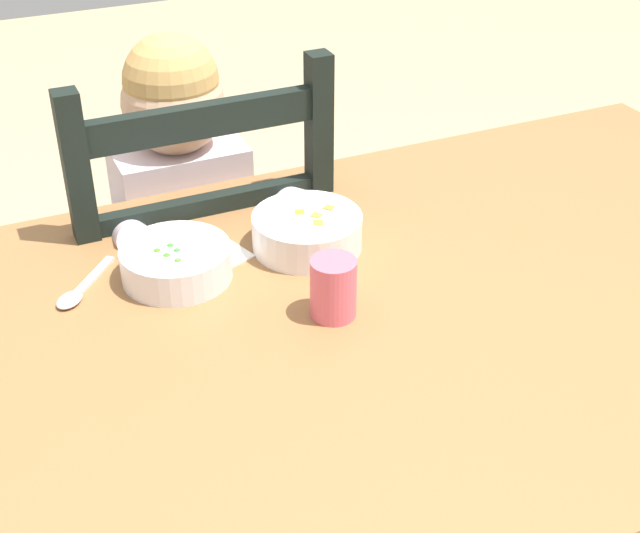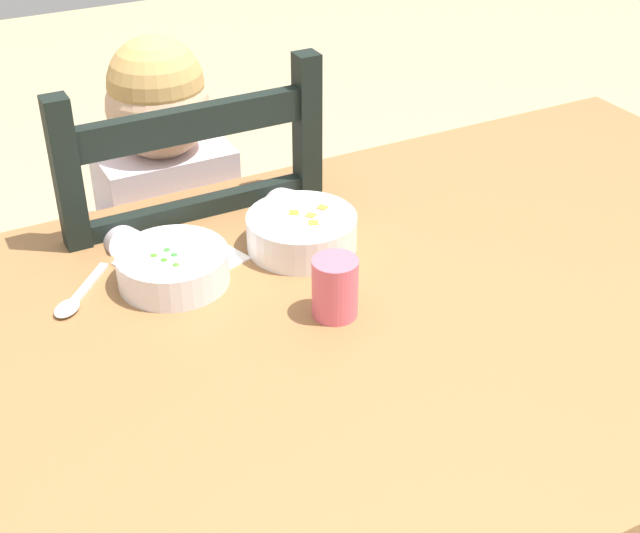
{
  "view_description": "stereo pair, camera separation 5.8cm",
  "coord_description": "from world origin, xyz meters",
  "px_view_note": "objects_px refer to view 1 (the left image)",
  "views": [
    {
      "loc": [
        -0.47,
        -0.84,
        1.38
      ],
      "look_at": [
        -0.06,
        0.06,
        0.76
      ],
      "focal_mm": 49.74,
      "sensor_mm": 36.0,
      "label": 1
    },
    {
      "loc": [
        -0.52,
        -0.81,
        1.38
      ],
      "look_at": [
        -0.06,
        0.06,
        0.76
      ],
      "focal_mm": 49.74,
      "sensor_mm": 36.0,
      "label": 2
    }
  ],
  "objects_px": {
    "bowl_of_peas": "(176,262)",
    "bowl_of_carrots": "(307,230)",
    "drinking_cup": "(333,288)",
    "dining_chair": "(195,303)",
    "child_figure": "(188,221)",
    "dining_table": "(377,362)",
    "spoon": "(77,292)"
  },
  "relations": [
    {
      "from": "bowl_of_peas",
      "to": "drinking_cup",
      "type": "relative_size",
      "value": 1.87
    },
    {
      "from": "dining_chair",
      "to": "bowl_of_peas",
      "type": "height_order",
      "value": "dining_chair"
    },
    {
      "from": "bowl_of_peas",
      "to": "spoon",
      "type": "height_order",
      "value": "bowl_of_peas"
    },
    {
      "from": "drinking_cup",
      "to": "child_figure",
      "type": "bearing_deg",
      "value": 97.49
    },
    {
      "from": "bowl_of_peas",
      "to": "bowl_of_carrots",
      "type": "distance_m",
      "value": 0.2
    },
    {
      "from": "dining_table",
      "to": "dining_chair",
      "type": "height_order",
      "value": "dining_chair"
    },
    {
      "from": "dining_chair",
      "to": "drinking_cup",
      "type": "distance_m",
      "value": 0.56
    },
    {
      "from": "bowl_of_peas",
      "to": "bowl_of_carrots",
      "type": "height_order",
      "value": "bowl_of_carrots"
    },
    {
      "from": "dining_table",
      "to": "child_figure",
      "type": "distance_m",
      "value": 0.49
    },
    {
      "from": "dining_table",
      "to": "spoon",
      "type": "height_order",
      "value": "spoon"
    },
    {
      "from": "dining_chair",
      "to": "bowl_of_carrots",
      "type": "relative_size",
      "value": 5.86
    },
    {
      "from": "child_figure",
      "to": "drinking_cup",
      "type": "xyz_separation_m",
      "value": [
        0.06,
        -0.46,
        0.13
      ]
    },
    {
      "from": "spoon",
      "to": "drinking_cup",
      "type": "distance_m",
      "value": 0.35
    },
    {
      "from": "child_figure",
      "to": "bowl_of_peas",
      "type": "distance_m",
      "value": 0.33
    },
    {
      "from": "bowl_of_peas",
      "to": "bowl_of_carrots",
      "type": "bearing_deg",
      "value": 0.01
    },
    {
      "from": "bowl_of_peas",
      "to": "dining_chair",
      "type": "bearing_deg",
      "value": 71.68
    },
    {
      "from": "dining_table",
      "to": "bowl_of_peas",
      "type": "bearing_deg",
      "value": 140.06
    },
    {
      "from": "dining_table",
      "to": "bowl_of_carrots",
      "type": "bearing_deg",
      "value": 97.08
    },
    {
      "from": "spoon",
      "to": "dining_chair",
      "type": "bearing_deg",
      "value": 50.48
    },
    {
      "from": "drinking_cup",
      "to": "dining_table",
      "type": "bearing_deg",
      "value": -13.22
    },
    {
      "from": "child_figure",
      "to": "bowl_of_carrots",
      "type": "height_order",
      "value": "child_figure"
    },
    {
      "from": "dining_chair",
      "to": "bowl_of_peas",
      "type": "bearing_deg",
      "value": -108.32
    },
    {
      "from": "dining_table",
      "to": "dining_chair",
      "type": "bearing_deg",
      "value": 104.16
    },
    {
      "from": "bowl_of_carrots",
      "to": "drinking_cup",
      "type": "bearing_deg",
      "value": -102.5
    },
    {
      "from": "dining_chair",
      "to": "spoon",
      "type": "distance_m",
      "value": 0.45
    },
    {
      "from": "bowl_of_peas",
      "to": "spoon",
      "type": "distance_m",
      "value": 0.14
    },
    {
      "from": "bowl_of_carrots",
      "to": "drinking_cup",
      "type": "height_order",
      "value": "drinking_cup"
    },
    {
      "from": "dining_table",
      "to": "dining_chair",
      "type": "relative_size",
      "value": 1.65
    },
    {
      "from": "bowl_of_carrots",
      "to": "drinking_cup",
      "type": "distance_m",
      "value": 0.17
    },
    {
      "from": "drinking_cup",
      "to": "bowl_of_carrots",
      "type": "bearing_deg",
      "value": 77.5
    },
    {
      "from": "dining_chair",
      "to": "spoon",
      "type": "height_order",
      "value": "dining_chair"
    },
    {
      "from": "bowl_of_carrots",
      "to": "spoon",
      "type": "distance_m",
      "value": 0.33
    }
  ]
}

